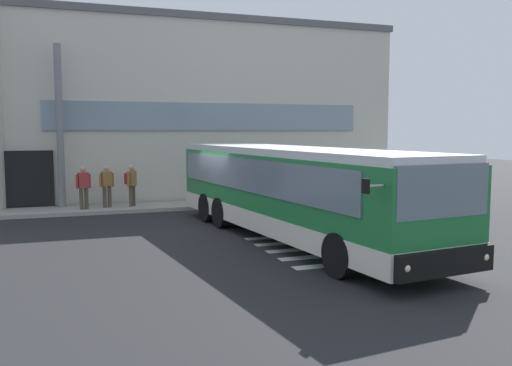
{
  "coord_description": "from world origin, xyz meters",
  "views": [
    {
      "loc": [
        -5.1,
        -17.34,
        3.2
      ],
      "look_at": [
        0.67,
        -0.86,
        1.5
      ],
      "focal_mm": 38.01,
      "sensor_mm": 36.0,
      "label": 1
    }
  ],
  "objects_px": {
    "entry_support_column": "(60,126)",
    "passenger_at_curb_edge": "(131,182)",
    "bus_main_foreground": "(293,194)",
    "passenger_by_doorway": "(107,184)",
    "passenger_near_column": "(83,185)"
  },
  "relations": [
    {
      "from": "entry_support_column",
      "to": "bus_main_foreground",
      "type": "relative_size",
      "value": 0.53
    },
    {
      "from": "passenger_by_doorway",
      "to": "passenger_near_column",
      "type": "bearing_deg",
      "value": -165.0
    },
    {
      "from": "entry_support_column",
      "to": "passenger_near_column",
      "type": "bearing_deg",
      "value": -48.15
    },
    {
      "from": "bus_main_foreground",
      "to": "passenger_by_doorway",
      "type": "height_order",
      "value": "bus_main_foreground"
    },
    {
      "from": "passenger_by_doorway",
      "to": "passenger_at_curb_edge",
      "type": "xyz_separation_m",
      "value": [
        0.95,
        -0.01,
        0.03
      ]
    },
    {
      "from": "bus_main_foreground",
      "to": "passenger_at_curb_edge",
      "type": "distance_m",
      "value": 8.51
    },
    {
      "from": "entry_support_column",
      "to": "passenger_at_curb_edge",
      "type": "bearing_deg",
      "value": -14.19
    },
    {
      "from": "passenger_near_column",
      "to": "entry_support_column",
      "type": "bearing_deg",
      "value": 131.85
    },
    {
      "from": "entry_support_column",
      "to": "bus_main_foreground",
      "type": "bearing_deg",
      "value": -52.13
    },
    {
      "from": "bus_main_foreground",
      "to": "passenger_at_curb_edge",
      "type": "xyz_separation_m",
      "value": [
        -3.8,
        7.61,
        -0.22
      ]
    },
    {
      "from": "entry_support_column",
      "to": "passenger_by_doorway",
      "type": "relative_size",
      "value": 3.83
    },
    {
      "from": "bus_main_foreground",
      "to": "passenger_by_doorway",
      "type": "distance_m",
      "value": 8.99
    },
    {
      "from": "entry_support_column",
      "to": "passenger_near_column",
      "type": "xyz_separation_m",
      "value": [
        0.8,
        -0.89,
        -2.28
      ]
    },
    {
      "from": "passenger_by_doorway",
      "to": "bus_main_foreground",
      "type": "bearing_deg",
      "value": -58.06
    },
    {
      "from": "passenger_near_column",
      "to": "passenger_at_curb_edge",
      "type": "relative_size",
      "value": 1.0
    }
  ]
}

